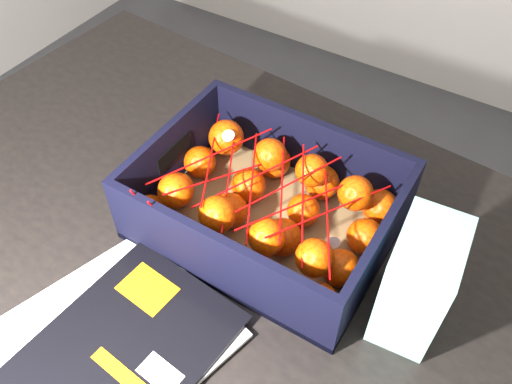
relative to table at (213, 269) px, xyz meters
The scene contains 6 objects.
table is the anchor object (origin of this frame).
magazine_stack 0.25m from the table, 89.97° to the right, with size 0.33×0.33×0.02m.
produce_crate 0.17m from the table, 41.35° to the left, with size 0.37×0.28×0.13m.
clementine_heap 0.18m from the table, 42.97° to the left, with size 0.35×0.25×0.10m.
mesh_net 0.21m from the table, 39.67° to the left, with size 0.31×0.24×0.09m.
retail_carton 0.36m from the table, ahead, with size 0.08×0.12×0.17m, color silver.
Camera 1 is at (0.25, -0.26, 1.41)m, focal length 37.39 mm.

